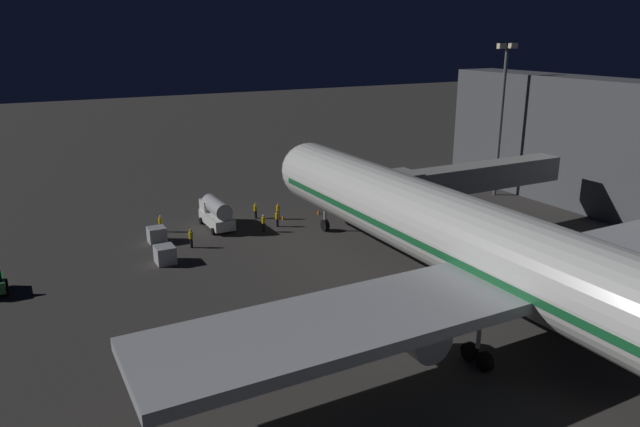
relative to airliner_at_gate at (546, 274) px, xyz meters
name	(u,v)px	position (x,y,z in m)	size (l,w,h in m)	color
ground_plane	(437,297)	(0.00, -9.84, -5.52)	(320.00, 320.00, 0.00)	#383533
airliner_at_gate	(546,274)	(0.00, 0.00, 0.00)	(49.09, 69.91, 18.40)	silver
jet_bridge	(462,179)	(-11.58, -20.90, 0.08)	(21.50, 3.40, 7.14)	#9E9E99
apron_floodlight_mast	(502,110)	(-25.50, -30.23, 5.08)	(2.90, 0.50, 18.31)	#59595E
fuel_tanker	(216,212)	(9.44, -34.31, -3.88)	(2.46, 5.71, 3.15)	silver
baggage_container_mid_row	(157,235)	(16.03, -32.65, -4.78)	(1.65, 1.61, 1.49)	#B7BABF
baggage_container_far_row	(165,255)	(16.71, -26.81, -4.75)	(1.64, 1.87, 1.56)	#B7BABF
ground_crew_near_nose_gear	(278,210)	(2.58, -33.84, -4.55)	(0.40, 0.40, 1.78)	black
ground_crew_by_belt_loader	(277,218)	(3.76, -31.48, -4.55)	(0.40, 0.40, 1.76)	black
ground_crew_marshaller_fwd	(191,237)	(13.55, -29.50, -4.51)	(0.40, 0.40, 1.85)	black
ground_crew_under_port_wing	(161,223)	(14.94, -35.52, -4.55)	(0.40, 0.40, 1.77)	black
ground_crew_by_tug	(256,210)	(4.64, -35.27, -4.56)	(0.40, 0.40, 1.75)	black
ground_crew_walking_aft	(264,222)	(5.69, -30.56, -4.51)	(0.40, 0.40, 1.84)	black
traffic_cone_nose_port	(319,212)	(-2.20, -33.42, -5.25)	(0.36, 0.36, 0.55)	orange
traffic_cone_nose_starboard	(283,217)	(2.20, -33.42, -5.25)	(0.36, 0.36, 0.55)	orange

